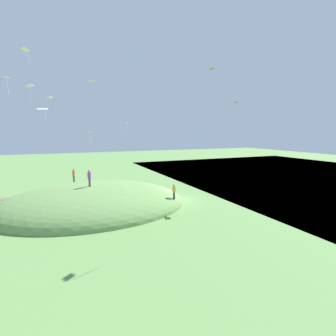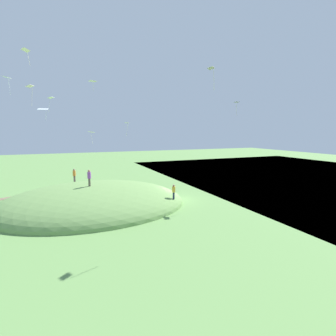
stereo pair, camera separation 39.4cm
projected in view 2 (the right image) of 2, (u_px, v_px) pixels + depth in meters
The scene contains 15 objects.
ground_plane at pixel (175, 200), 31.74m from camera, with size 160.00×160.00×0.00m, color #628E4A.
grass_hill at pixel (94, 206), 29.29m from camera, with size 21.00×16.53×5.07m, color #69924E.
person_on_hilltop at pixel (89, 176), 27.70m from camera, with size 0.53×0.53×1.79m.
person_near_shore at pixel (74, 174), 33.26m from camera, with size 0.49×0.49×1.76m.
person_watching_kites at pixel (174, 190), 28.28m from camera, with size 0.49×0.49×1.65m.
kite_0 at pixel (127, 124), 36.24m from camera, with size 0.73×0.73×1.86m.
kite_1 at pixel (51, 99), 37.54m from camera, with size 1.03×1.15×2.17m.
kite_2 at pixel (236, 103), 30.91m from camera, with size 0.68×0.84×1.64m.
kite_3 at pixel (43, 109), 29.84m from camera, with size 1.23×0.94×1.48m.
kite_4 at pixel (7, 78), 32.60m from camera, with size 1.12×1.35×2.24m.
kite_5 at pixel (212, 70), 21.66m from camera, with size 0.85×0.83×1.92m.
kite_6 at pixel (93, 81), 34.85m from camera, with size 1.20×1.03×1.40m.
kite_7 at pixel (30, 88), 28.76m from camera, with size 0.93×1.06×2.24m.
kite_8 at pixel (91, 132), 38.89m from camera, with size 1.07×1.29×1.91m.
kite_9 at pixel (26, 51), 24.84m from camera, with size 0.92×1.06×1.52m.
Camera 2 is at (12.71, 28.15, 8.35)m, focal length 27.59 mm.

